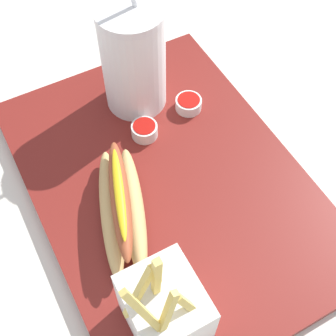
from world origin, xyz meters
name	(u,v)px	position (x,y,z in m)	size (l,w,h in m)	color
ground_plane	(168,191)	(0.00, 0.00, -0.01)	(2.40, 2.40, 0.02)	silver
food_tray	(168,184)	(0.00, 0.00, 0.01)	(0.50, 0.35, 0.02)	maroon
soda_cup	(133,59)	(0.15, -0.03, 0.10)	(0.09, 0.09, 0.27)	white
fries_basket	(164,310)	(-0.17, 0.09, 0.07)	(0.09, 0.08, 0.17)	white
hot_dog_1	(122,207)	(-0.02, 0.08, 0.05)	(0.19, 0.11, 0.07)	tan
ketchup_cup_1	(144,130)	(0.09, -0.01, 0.03)	(0.04, 0.04, 0.02)	white
ketchup_cup_2	(189,103)	(0.10, -0.09, 0.03)	(0.04, 0.04, 0.02)	white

